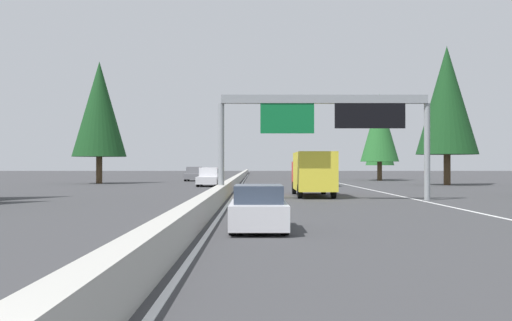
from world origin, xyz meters
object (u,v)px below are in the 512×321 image
(conifer_right_mid, at_px, (447,100))
(conifer_right_distant, at_px, (380,128))
(sedan_mid_left, at_px, (326,179))
(oncoming_near, at_px, (208,177))
(conifer_right_far, at_px, (380,140))
(conifer_left_mid, at_px, (99,109))
(sedan_near_center, at_px, (258,209))
(oncoming_far, at_px, (194,174))
(sign_gantry_overhead, at_px, (327,116))
(box_truck_far_center, at_px, (313,172))
(minivan_mid_right, at_px, (302,173))

(conifer_right_mid, relative_size, conifer_right_distant, 1.25)
(sedan_mid_left, height_order, oncoming_near, oncoming_near)
(conifer_right_far, relative_size, conifer_left_mid, 0.67)
(sedan_near_center, xyz_separation_m, conifer_right_far, (70.39, -18.05, 5.01))
(oncoming_near, bearing_deg, oncoming_far, -170.46)
(oncoming_far, bearing_deg, sign_gantry_overhead, 15.22)
(sedan_mid_left, distance_m, conifer_left_mid, 27.36)
(sign_gantry_overhead, bearing_deg, conifer_right_distant, -14.97)
(sign_gantry_overhead, height_order, conifer_right_far, conifer_right_far)
(sign_gantry_overhead, distance_m, sedan_near_center, 18.17)
(sedan_near_center, height_order, oncoming_far, oncoming_far)
(sign_gantry_overhead, xyz_separation_m, conifer_right_far, (53.25, -13.83, 0.68))
(sign_gantry_overhead, height_order, sedan_mid_left, sign_gantry_overhead)
(sedan_near_center, bearing_deg, box_truck_far_center, -9.84)
(sedan_mid_left, bearing_deg, box_truck_far_center, 171.05)
(sedan_near_center, bearing_deg, conifer_right_far, -14.38)
(sign_gantry_overhead, relative_size, conifer_right_distant, 1.09)
(box_truck_far_center, relative_size, conifer_right_distant, 0.73)
(conifer_left_mid, bearing_deg, oncoming_far, -39.07)
(minivan_mid_right, distance_m, conifer_left_mid, 35.44)
(sign_gantry_overhead, height_order, minivan_mid_right, sign_gantry_overhead)
(conifer_right_distant, bearing_deg, box_truck_far_center, 162.90)
(box_truck_far_center, xyz_separation_m, oncoming_far, (40.90, 12.00, -0.70))
(sign_gantry_overhead, bearing_deg, conifer_left_mid, 33.07)
(box_truck_far_center, distance_m, conifer_right_far, 50.72)
(sedan_near_center, height_order, conifer_right_distant, conifer_right_distant)
(sign_gantry_overhead, bearing_deg, oncoming_near, 19.73)
(oncoming_far, bearing_deg, conifer_right_mid, 58.30)
(sedan_near_center, height_order, conifer_left_mid, conifer_left_mid)
(oncoming_far, relative_size, conifer_right_mid, 0.38)
(oncoming_far, bearing_deg, conifer_left_mid, -39.07)
(minivan_mid_right, bearing_deg, conifer_right_far, -112.84)
(sign_gantry_overhead, relative_size, box_truck_far_center, 1.49)
(sign_gantry_overhead, height_order, oncoming_near, sign_gantry_overhead)
(sign_gantry_overhead, bearing_deg, minivan_mid_right, -2.90)
(oncoming_near, height_order, oncoming_far, same)
(minivan_mid_right, height_order, oncoming_near, oncoming_near)
(minivan_mid_right, height_order, conifer_right_distant, conifer_right_distant)
(oncoming_near, relative_size, oncoming_far, 1.00)
(box_truck_far_center, height_order, minivan_mid_right, box_truck_far_center)
(sedan_mid_left, bearing_deg, sign_gantry_overhead, 173.64)
(sedan_near_center, bearing_deg, sedan_mid_left, -9.40)
(sedan_near_center, relative_size, conifer_right_far, 0.47)
(sign_gantry_overhead, xyz_separation_m, conifer_left_mid, (33.81, 22.02, 3.46))
(sedan_mid_left, xyz_separation_m, minivan_mid_right, (32.41, -0.10, 0.27))
(sedan_mid_left, relative_size, oncoming_far, 0.79)
(conifer_right_far, height_order, conifer_right_distant, conifer_right_distant)
(sedan_mid_left, xyz_separation_m, conifer_right_distant, (21.32, -9.66, 6.42))
(conifer_right_distant, distance_m, conifer_left_mid, 36.89)
(sign_gantry_overhead, bearing_deg, sedan_mid_left, -6.36)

